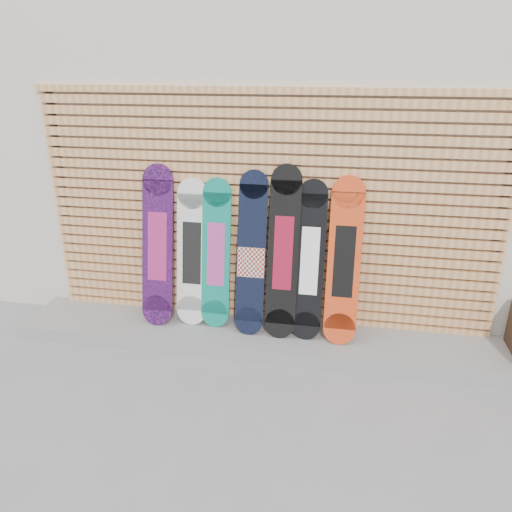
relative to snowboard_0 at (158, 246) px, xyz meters
The scene contains 11 objects.
ground 1.63m from the snowboard_0, 33.93° to the right, with size 80.00×80.00×0.00m, color gray.
building 3.32m from the snowboard_0, 58.93° to the left, with size 12.00×5.00×3.60m, color beige.
concrete_step 1.29m from the snowboard_0, ahead, with size 4.60×0.70×0.12m, color gray.
slat_wall 1.07m from the snowboard_0, 11.40° to the left, with size 4.26×0.08×2.29m.
snowboard_0 is the anchor object (origin of this frame).
snowboard_1 0.33m from the snowboard_0, ahead, with size 0.29×0.28×1.39m.
snowboard_2 0.56m from the snowboard_0, ahead, with size 0.27×0.28×1.40m.
snowboard_3 0.90m from the snowboard_0, ahead, with size 0.26×0.36×1.49m.
snowboard_4 1.19m from the snowboard_0, ahead, with size 0.28×0.37×1.55m.
snowboard_5 1.43m from the snowboard_0, ahead, with size 0.26×0.35×1.42m.
snowboard_6 1.73m from the snowboard_0, ahead, with size 0.29×0.38×1.47m.
Camera 1 is at (0.56, -3.36, 2.52)m, focal length 35.00 mm.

